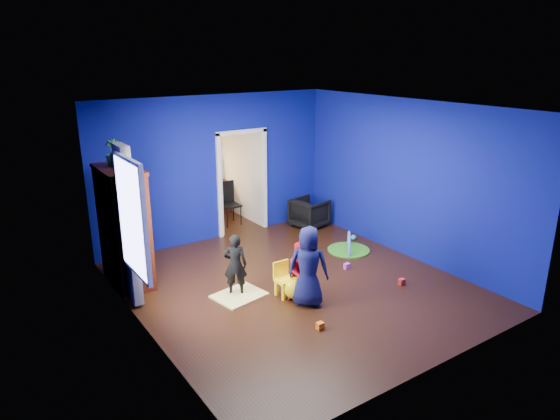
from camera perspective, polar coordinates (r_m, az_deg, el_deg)
floor at (r=8.30m, az=1.75°, el=-8.66°), size 5.00×5.50×0.01m
ceiling at (r=7.48m, az=1.96°, el=11.68°), size 5.00×5.50×0.01m
wall_back at (r=10.05m, az=-7.40°, el=4.70°), size 5.00×0.02×2.90m
wall_front at (r=5.89m, az=17.76°, el=-5.43°), size 5.00×0.02×2.90m
wall_left at (r=6.69m, az=-15.82°, el=-2.50°), size 0.02×5.50×2.90m
wall_right at (r=9.40m, az=14.32°, el=3.40°), size 0.02×5.50×2.90m
alcove at (r=11.12m, az=-6.65°, el=4.93°), size 1.00×1.75×2.50m
armchair at (r=10.91m, az=3.40°, el=-0.33°), size 0.81×0.79×0.63m
child_black at (r=7.86m, az=-5.14°, el=-6.23°), size 0.44×0.41×1.01m
child_navy at (r=7.49m, az=3.26°, el=-6.46°), size 0.71×0.71×1.24m
toddler_red at (r=7.72m, az=2.40°, el=-6.97°), size 0.52×0.44×0.93m
vase at (r=7.86m, az=-17.46°, el=4.96°), size 0.25×0.25×0.20m
potted_plant at (r=8.33m, az=-18.59°, el=6.26°), size 0.29×0.29×0.41m
tv_armoire at (r=8.42m, az=-17.40°, el=-1.87°), size 0.58×1.14×1.96m
crt_tv at (r=8.42m, az=-17.16°, el=-1.56°), size 0.46×0.70×0.54m
yellow_blanket at (r=7.99m, az=-4.69°, el=-9.69°), size 0.85×0.73×0.03m
hopper_ball at (r=7.83m, az=1.80°, el=-8.75°), size 0.39×0.39×0.39m
kid_chair at (r=7.87m, az=0.62°, el=-8.14°), size 0.28×0.28×0.50m
play_mat at (r=9.78m, az=7.84°, el=-4.54°), size 0.81×0.81×0.02m
toy_arch at (r=9.78m, az=7.84°, el=-4.49°), size 0.51×0.59×0.73m
window_left at (r=6.98m, az=-16.70°, el=-0.87°), size 0.03×0.95×1.55m
curtain at (r=7.60m, az=-16.97°, el=-1.76°), size 0.14×0.42×2.40m
doorway at (r=10.42m, az=-4.37°, el=2.99°), size 1.16×0.10×2.10m
study_desk at (r=11.89m, az=-7.92°, el=1.35°), size 0.88×0.44×0.75m
desk_monitor at (r=11.84m, az=-8.30°, el=4.16°), size 0.40×0.05×0.32m
desk_lamp at (r=11.68m, az=-9.40°, el=3.81°), size 0.14×0.14×0.14m
folding_chair at (r=11.04m, az=-5.72°, el=0.62°), size 0.40×0.40×0.92m
book_shelf at (r=11.64m, az=-8.51°, el=9.27°), size 0.88×0.24×0.04m
toy_0 at (r=8.56m, az=13.74°, el=-7.97°), size 0.10×0.08×0.10m
toy_1 at (r=10.32m, az=8.39°, el=-3.10°), size 0.11×0.11×0.11m
toy_2 at (r=7.12m, az=4.60°, el=-13.04°), size 0.10×0.08×0.10m
toy_3 at (r=9.04m, az=2.80°, el=-5.99°), size 0.11×0.11×0.11m
toy_4 at (r=8.97m, az=7.64°, el=-6.37°), size 0.10×0.08×0.10m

